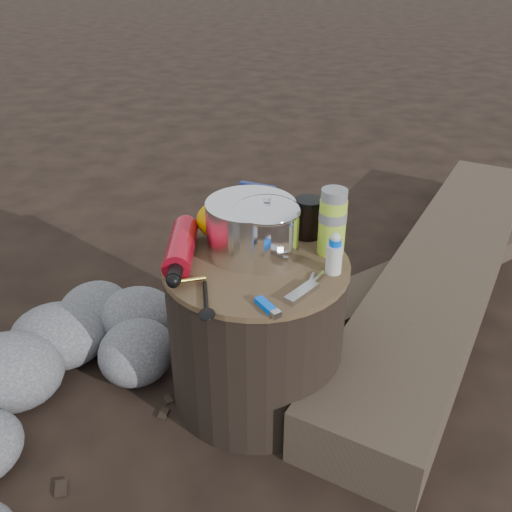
# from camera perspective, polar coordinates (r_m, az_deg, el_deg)

# --- Properties ---
(ground) EXTENTS (60.00, 60.00, 0.00)m
(ground) POSITION_cam_1_polar(r_m,az_deg,el_deg) (1.77, 0.00, -13.57)
(ground) COLOR black
(ground) RESTS_ON ground
(stump) EXTENTS (0.50, 0.50, 0.46)m
(stump) POSITION_cam_1_polar(r_m,az_deg,el_deg) (1.62, 0.00, -7.66)
(stump) COLOR black
(stump) RESTS_ON ground
(rock_ring) EXTENTS (0.50, 1.09, 0.22)m
(rock_ring) POSITION_cam_1_polar(r_m,az_deg,el_deg) (1.68, -19.25, -13.55)
(rock_ring) COLOR #58585D
(rock_ring) RESTS_ON ground
(log_main) EXTENTS (1.17, 2.06, 0.18)m
(log_main) POSITION_cam_1_polar(r_m,az_deg,el_deg) (2.29, 18.79, -1.51)
(log_main) COLOR #3F3327
(log_main) RESTS_ON ground
(log_small) EXTENTS (0.94, 0.83, 0.09)m
(log_small) POSITION_cam_1_polar(r_m,az_deg,el_deg) (2.34, 16.81, -1.63)
(log_small) COLOR #3F3327
(log_small) RESTS_ON ground
(foil_windscreen) EXTENTS (0.24, 0.24, 0.15)m
(foil_windscreen) POSITION_cam_1_polar(r_m,az_deg,el_deg) (1.51, -0.53, 2.94)
(foil_windscreen) COLOR white
(foil_windscreen) RESTS_ON stump
(camping_pot) EXTENTS (0.17, 0.17, 0.17)m
(camping_pot) POSITION_cam_1_polar(r_m,az_deg,el_deg) (1.47, 1.10, 2.63)
(camping_pot) COLOR white
(camping_pot) RESTS_ON stump
(fuel_bottle) EXTENTS (0.10, 0.31, 0.07)m
(fuel_bottle) POSITION_cam_1_polar(r_m,az_deg,el_deg) (1.50, -7.66, 0.89)
(fuel_bottle) COLOR #A80E1F
(fuel_bottle) RESTS_ON stump
(thermos) EXTENTS (0.07, 0.07, 0.18)m
(thermos) POSITION_cam_1_polar(r_m,az_deg,el_deg) (1.51, 7.81, 3.44)
(thermos) COLOR #ADDA34
(thermos) RESTS_ON stump
(travel_mug) EXTENTS (0.08, 0.08, 0.11)m
(travel_mug) POSITION_cam_1_polar(r_m,az_deg,el_deg) (1.61, 5.37, 3.86)
(travel_mug) COLOR black
(travel_mug) RESTS_ON stump
(stuff_sack) EXTENTS (0.17, 0.14, 0.12)m
(stuff_sack) POSITION_cam_1_polar(r_m,az_deg,el_deg) (1.59, -3.10, 3.70)
(stuff_sack) COLOR #C98A00
(stuff_sack) RESTS_ON stump
(food_pouch) EXTENTS (0.11, 0.06, 0.14)m
(food_pouch) POSITION_cam_1_polar(r_m,az_deg,el_deg) (1.64, 0.01, 5.06)
(food_pouch) COLOR navy
(food_pouch) RESTS_ON stump
(lighter) EXTENTS (0.07, 0.08, 0.02)m
(lighter) POSITION_cam_1_polar(r_m,az_deg,el_deg) (1.31, 1.00, -5.03)
(lighter) COLOR blue
(lighter) RESTS_ON stump
(multitool) EXTENTS (0.09, 0.10, 0.01)m
(multitool) POSITION_cam_1_polar(r_m,az_deg,el_deg) (1.36, 4.70, -3.75)
(multitool) COLOR silver
(multitool) RESTS_ON stump
(pot_grabber) EXTENTS (0.07, 0.12, 0.01)m
(pot_grabber) POSITION_cam_1_polar(r_m,az_deg,el_deg) (1.40, 5.50, -2.80)
(pot_grabber) COLOR silver
(pot_grabber) RESTS_ON stump
(spork) EXTENTS (0.06, 0.16, 0.01)m
(spork) POSITION_cam_1_polar(r_m,az_deg,el_deg) (1.35, -5.17, -4.17)
(spork) COLOR black
(spork) RESTS_ON stump
(squeeze_bottle) EXTENTS (0.04, 0.04, 0.10)m
(squeeze_bottle) POSITION_cam_1_polar(r_m,az_deg,el_deg) (1.44, 8.00, 0.06)
(squeeze_bottle) COLOR silver
(squeeze_bottle) RESTS_ON stump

